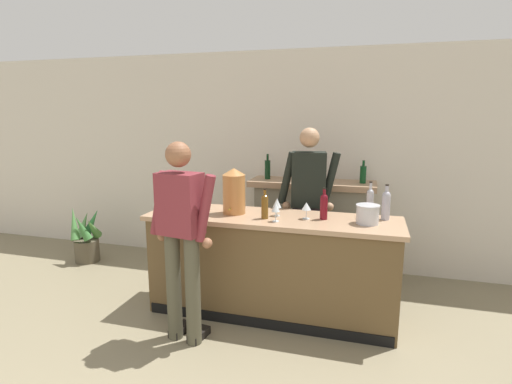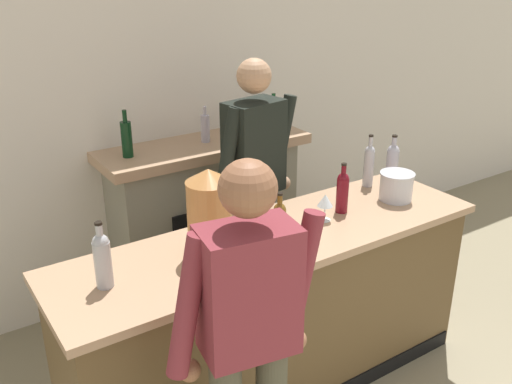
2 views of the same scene
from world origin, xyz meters
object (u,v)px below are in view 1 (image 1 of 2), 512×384
at_px(potted_plant_corner, 86,239).
at_px(wine_bottle_port_short, 370,201).
at_px(copper_dispenser, 234,191).
at_px(wine_glass_by_dispenser, 306,207).
at_px(person_customer, 182,234).
at_px(wine_bottle_burgundy_dark, 265,205).
at_px(wine_bottle_merlot_tall, 183,196).
at_px(fireplace_stone, 311,226).
at_px(wine_bottle_riesling_slim, 386,204).
at_px(ice_bucket_steel, 368,214).
at_px(wine_glass_mid_counter, 277,203).
at_px(wine_glass_back_row, 276,208).
at_px(person_bartender, 308,203).
at_px(wine_bottle_chardonnay_pale, 324,205).

bearing_deg(potted_plant_corner, wine_bottle_port_short, -7.44).
xyz_separation_m(copper_dispenser, wine_glass_by_dispenser, (0.72, -0.02, -0.11)).
relative_size(person_customer, wine_bottle_burgundy_dark, 6.11).
xyz_separation_m(wine_bottle_port_short, wine_bottle_merlot_tall, (-1.83, -0.23, -0.01)).
xyz_separation_m(fireplace_stone, wine_bottle_riesling_slim, (0.82, -1.01, 0.56)).
relative_size(ice_bucket_steel, wine_bottle_burgundy_dark, 0.73).
xyz_separation_m(wine_bottle_burgundy_dark, wine_glass_mid_counter, (0.09, 0.12, -0.00)).
bearing_deg(wine_bottle_port_short, wine_bottle_riesling_slim, -23.77).
distance_m(potted_plant_corner, wine_glass_back_row, 3.07).
relative_size(fireplace_stone, potted_plant_corner, 1.98).
distance_m(ice_bucket_steel, wine_glass_back_row, 0.82).
bearing_deg(wine_bottle_port_short, potted_plant_corner, 172.56).
bearing_deg(person_bartender, ice_bucket_steel, -44.25).
bearing_deg(wine_bottle_chardonnay_pale, copper_dispenser, -179.13).
height_order(wine_bottle_riesling_slim, wine_glass_by_dispenser, wine_bottle_riesling_slim).
height_order(person_customer, ice_bucket_steel, person_customer).
xyz_separation_m(wine_bottle_port_short, wine_bottle_riesling_slim, (0.14, -0.06, -0.00)).
height_order(person_customer, wine_bottle_chardonnay_pale, person_customer).
bearing_deg(wine_glass_mid_counter, potted_plant_corner, 166.14).
bearing_deg(wine_bottle_riesling_slim, wine_bottle_port_short, 156.23).
bearing_deg(wine_bottle_riesling_slim, wine_bottle_merlot_tall, -175.24).
distance_m(copper_dispenser, wine_bottle_port_short, 1.31).
bearing_deg(wine_bottle_riesling_slim, wine_bottle_burgundy_dark, -165.98).
xyz_separation_m(fireplace_stone, person_customer, (-0.83, -1.87, 0.38)).
height_order(person_bartender, copper_dispenser, person_bartender).
relative_size(person_customer, wine_glass_mid_counter, 10.04).
bearing_deg(fireplace_stone, copper_dispenser, -117.28).
xyz_separation_m(ice_bucket_steel, wine_glass_by_dispenser, (-0.55, 0.01, 0.03)).
relative_size(potted_plant_corner, wine_bottle_riesling_slim, 2.29).
distance_m(person_customer, copper_dispenser, 0.78).
bearing_deg(person_customer, wine_bottle_chardonnay_pale, 32.76).
height_order(wine_bottle_chardonnay_pale, wine_bottle_riesling_slim, wine_bottle_riesling_slim).
relative_size(person_customer, wine_bottle_merlot_tall, 5.46).
height_order(copper_dispenser, wine_bottle_riesling_slim, copper_dispenser).
height_order(copper_dispenser, wine_glass_by_dispenser, copper_dispenser).
relative_size(copper_dispenser, wine_bottle_burgundy_dark, 1.57).
height_order(person_customer, wine_glass_by_dispenser, person_customer).
distance_m(potted_plant_corner, wine_bottle_chardonnay_pale, 3.41).
xyz_separation_m(copper_dispenser, ice_bucket_steel, (1.27, -0.03, -0.14)).
bearing_deg(wine_bottle_merlot_tall, person_bartender, 25.93).
relative_size(ice_bucket_steel, wine_glass_mid_counter, 1.20).
xyz_separation_m(wine_bottle_burgundy_dark, wine_glass_by_dispenser, (0.38, 0.09, -0.01)).
xyz_separation_m(person_customer, copper_dispenser, (0.23, 0.70, 0.26)).
distance_m(potted_plant_corner, wine_bottle_port_short, 3.77).
bearing_deg(wine_glass_back_row, ice_bucket_steel, 10.95).
height_order(copper_dispenser, wine_bottle_merlot_tall, copper_dispenser).
distance_m(ice_bucket_steel, wine_bottle_chardonnay_pale, 0.40).
height_order(person_customer, wine_bottle_merlot_tall, person_customer).
bearing_deg(wine_bottle_burgundy_dark, person_customer, -134.21).
xyz_separation_m(wine_glass_mid_counter, wine_glass_back_row, (0.03, -0.20, 0.01)).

